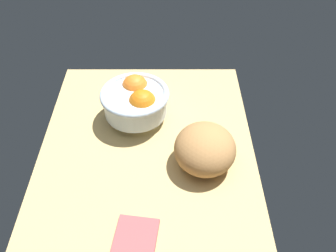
% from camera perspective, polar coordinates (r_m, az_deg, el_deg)
% --- Properties ---
extents(ground_plane, '(0.74, 0.56, 0.03)m').
position_cam_1_polar(ground_plane, '(0.97, -3.31, -4.70)').
color(ground_plane, tan).
extents(fruit_bowl, '(0.19, 0.19, 0.11)m').
position_cam_1_polar(fruit_bowl, '(1.01, -5.03, 4.01)').
color(fruit_bowl, silver).
rests_on(fruit_bowl, ground).
extents(bread_loaf, '(0.17, 0.16, 0.11)m').
position_cam_1_polar(bread_loaf, '(0.89, 5.83, -3.57)').
color(bread_loaf, '#B07C47').
rests_on(bread_loaf, ground).
extents(napkin_folded, '(0.13, 0.11, 0.01)m').
position_cam_1_polar(napkin_folded, '(0.80, -5.27, -17.78)').
color(napkin_folded, '#B25052').
rests_on(napkin_folded, ground).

